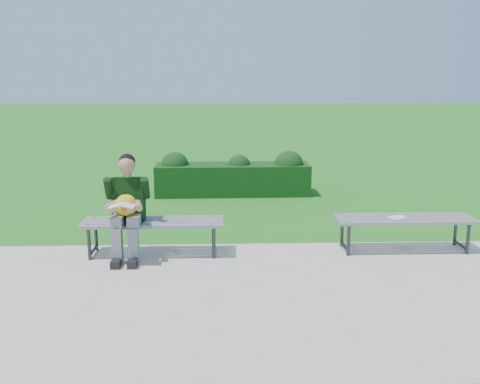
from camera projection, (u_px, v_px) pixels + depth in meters
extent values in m
plane|color=#277418|center=(258.00, 245.00, 7.39)|extent=(80.00, 80.00, 0.00)
cube|color=beige|center=(269.00, 295.00, 5.68)|extent=(30.00, 3.50, 0.02)
cube|color=#16411B|center=(233.00, 179.00, 10.53)|extent=(3.01, 0.79, 0.60)
sphere|color=#16411B|center=(175.00, 166.00, 10.45)|extent=(0.56, 0.56, 0.55)
sphere|color=#16411B|center=(239.00, 166.00, 10.47)|extent=(0.44, 0.44, 0.44)
sphere|color=#16411B|center=(289.00, 166.00, 10.49)|extent=(0.59, 0.59, 0.58)
cube|color=gray|center=(151.00, 227.00, 6.66)|extent=(1.80, 0.08, 0.04)
cube|color=gray|center=(152.00, 224.00, 6.76)|extent=(1.80, 0.09, 0.04)
cube|color=gray|center=(153.00, 222.00, 6.86)|extent=(1.80, 0.08, 0.04)
cube|color=gray|center=(154.00, 220.00, 6.96)|extent=(1.80, 0.08, 0.04)
cube|color=gray|center=(155.00, 218.00, 7.06)|extent=(1.80, 0.09, 0.04)
cylinder|color=#2D2D30|center=(89.00, 244.00, 6.69)|extent=(0.04, 0.04, 0.41)
cylinder|color=#2D2D30|center=(96.00, 235.00, 7.07)|extent=(0.04, 0.04, 0.41)
cylinder|color=#2D2D30|center=(92.00, 226.00, 6.84)|extent=(0.04, 0.42, 0.04)
cylinder|color=#2D2D30|center=(93.00, 250.00, 6.91)|extent=(0.04, 0.42, 0.04)
cylinder|color=gray|center=(88.00, 225.00, 6.63)|extent=(0.02, 0.02, 0.01)
cylinder|color=gray|center=(95.00, 217.00, 7.03)|extent=(0.02, 0.02, 0.01)
cylinder|color=#2D2D30|center=(214.00, 243.00, 6.75)|extent=(0.04, 0.04, 0.41)
cylinder|color=#2D2D30|center=(214.00, 234.00, 7.12)|extent=(0.04, 0.04, 0.41)
cylinder|color=#2D2D30|center=(214.00, 225.00, 6.90)|extent=(0.04, 0.42, 0.04)
cylinder|color=#2D2D30|center=(214.00, 249.00, 6.97)|extent=(0.04, 0.42, 0.04)
cylinder|color=gray|center=(213.00, 224.00, 6.68)|extent=(0.02, 0.02, 0.01)
cylinder|color=gray|center=(214.00, 216.00, 7.09)|extent=(0.02, 0.02, 0.01)
cube|color=gray|center=(410.00, 223.00, 6.82)|extent=(1.80, 0.08, 0.04)
cube|color=gray|center=(407.00, 221.00, 6.92)|extent=(1.80, 0.08, 0.04)
cube|color=gray|center=(405.00, 219.00, 7.02)|extent=(1.80, 0.08, 0.04)
cube|color=gray|center=(402.00, 217.00, 7.12)|extent=(1.80, 0.08, 0.04)
cube|color=gray|center=(400.00, 215.00, 7.22)|extent=(1.80, 0.09, 0.04)
cylinder|color=#2D2D30|center=(349.00, 240.00, 6.85)|extent=(0.04, 0.04, 0.41)
cylinder|color=#2D2D30|center=(342.00, 232.00, 7.23)|extent=(0.04, 0.04, 0.41)
cylinder|color=#2D2D30|center=(346.00, 223.00, 7.00)|extent=(0.04, 0.42, 0.04)
cylinder|color=#2D2D30|center=(345.00, 246.00, 7.07)|extent=(0.04, 0.42, 0.04)
cylinder|color=gray|center=(350.00, 222.00, 6.79)|extent=(0.02, 0.02, 0.01)
cylinder|color=gray|center=(342.00, 214.00, 7.19)|extent=(0.02, 0.02, 0.01)
cylinder|color=#2D2D30|center=(468.00, 239.00, 6.91)|extent=(0.04, 0.04, 0.41)
cylinder|color=#2D2D30|center=(455.00, 231.00, 7.28)|extent=(0.04, 0.04, 0.41)
cylinder|color=#2D2D30|center=(463.00, 221.00, 7.06)|extent=(0.04, 0.42, 0.04)
cylinder|color=#2D2D30|center=(461.00, 245.00, 7.13)|extent=(0.04, 0.42, 0.04)
cylinder|color=gray|center=(470.00, 221.00, 6.84)|extent=(0.02, 0.02, 0.01)
cylinder|color=gray|center=(456.00, 213.00, 7.24)|extent=(0.02, 0.02, 0.01)
cube|color=slate|center=(119.00, 219.00, 6.67)|extent=(0.14, 0.42, 0.13)
cube|color=slate|center=(135.00, 219.00, 6.68)|extent=(0.14, 0.42, 0.13)
cube|color=slate|center=(117.00, 246.00, 6.56)|extent=(0.12, 0.13, 0.45)
cube|color=slate|center=(134.00, 246.00, 6.56)|extent=(0.12, 0.13, 0.45)
cube|color=black|center=(116.00, 263.00, 6.50)|extent=(0.11, 0.26, 0.09)
cube|color=black|center=(133.00, 262.00, 6.50)|extent=(0.11, 0.26, 0.09)
cube|color=black|center=(129.00, 199.00, 6.83)|extent=(0.40, 0.30, 0.59)
cylinder|color=tan|center=(127.00, 175.00, 6.74)|extent=(0.10, 0.10, 0.08)
sphere|color=tan|center=(127.00, 165.00, 6.69)|extent=(0.21, 0.21, 0.21)
sphere|color=black|center=(127.00, 162.00, 6.71)|extent=(0.21, 0.21, 0.21)
cylinder|color=black|center=(108.00, 188.00, 6.69)|extent=(0.10, 0.21, 0.30)
cylinder|color=black|center=(145.00, 188.00, 6.70)|extent=(0.10, 0.21, 0.30)
cylinder|color=tan|center=(110.00, 206.00, 6.51)|extent=(0.14, 0.31, 0.08)
cylinder|color=tan|center=(139.00, 205.00, 6.52)|extent=(0.14, 0.31, 0.08)
sphere|color=tan|center=(114.00, 209.00, 6.36)|extent=(0.09, 0.09, 0.09)
sphere|color=tan|center=(131.00, 209.00, 6.36)|extent=(0.09, 0.09, 0.09)
sphere|color=#CA9507|center=(126.00, 205.00, 6.62)|extent=(0.27, 0.27, 0.27)
cone|color=#DA4808|center=(124.00, 208.00, 6.51)|extent=(0.08, 0.08, 0.08)
cone|color=black|center=(124.00, 195.00, 6.60)|extent=(0.03, 0.05, 0.09)
cone|color=black|center=(127.00, 195.00, 6.61)|extent=(0.03, 0.04, 0.07)
sphere|color=white|center=(121.00, 205.00, 6.51)|extent=(0.05, 0.05, 0.05)
sphere|color=white|center=(128.00, 205.00, 6.52)|extent=(0.05, 0.05, 0.05)
cube|color=white|center=(115.00, 206.00, 6.33)|extent=(0.15, 0.20, 0.05)
cube|color=white|center=(128.00, 205.00, 6.33)|extent=(0.15, 0.20, 0.05)
cube|color=white|center=(397.00, 217.00, 7.01)|extent=(0.26, 0.23, 0.01)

